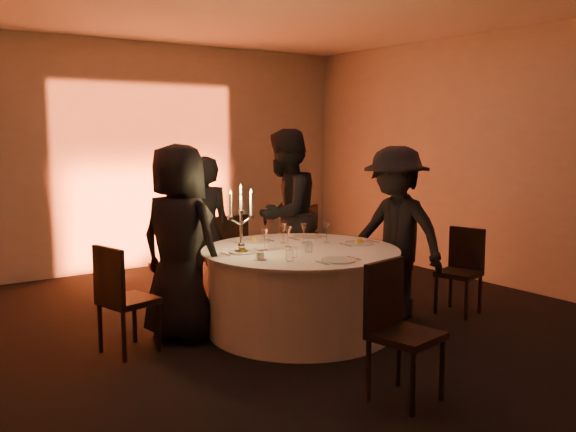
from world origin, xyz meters
TOP-DOWN VIEW (x-y plane):
  - floor at (0.00, 0.00)m, footprint 7.00×7.00m
  - wall_back at (0.00, 3.50)m, footprint 7.00×0.00m
  - wall_right at (3.00, 0.00)m, footprint 0.00×7.00m
  - uplighter_fixture at (0.00, 3.20)m, footprint 0.25×0.12m
  - banquet_table at (0.00, 0.00)m, footprint 1.80×1.80m
  - chair_left at (-1.57, 0.35)m, footprint 0.48×0.48m
  - chair_back_left at (-0.01, 1.36)m, footprint 0.41×0.41m
  - chair_back_right at (1.03, 1.40)m, footprint 0.58×0.58m
  - chair_right at (1.71, -0.42)m, footprint 0.46×0.46m
  - chair_front at (-0.33, -1.57)m, footprint 0.49×0.49m
  - guest_left at (-0.99, 0.45)m, footprint 0.85×1.00m
  - guest_back_left at (-0.32, 1.28)m, footprint 0.65×0.50m
  - guest_back_right at (0.54, 1.03)m, footprint 1.12×1.04m
  - guest_right at (1.03, -0.16)m, footprint 0.79×1.18m
  - plate_left at (-0.53, 0.15)m, footprint 0.36×0.24m
  - plate_back_left at (-0.16, 0.54)m, footprint 0.35×0.28m
  - plate_back_right at (0.42, 0.45)m, footprint 0.35×0.28m
  - plate_right at (0.62, -0.09)m, footprint 0.36×0.27m
  - plate_front at (-0.07, -0.62)m, footprint 0.36×0.28m
  - coffee_cup at (-0.57, -0.21)m, footprint 0.11×0.11m
  - candelabra at (-0.54, 0.14)m, footprint 0.26×0.12m
  - wine_glass_a at (0.04, 0.33)m, footprint 0.07×0.07m
  - wine_glass_b at (-0.30, 0.13)m, footprint 0.07×0.07m
  - wine_glass_c at (0.20, 0.23)m, footprint 0.07×0.07m
  - wine_glass_d at (-0.04, 0.15)m, footprint 0.07×0.07m
  - wine_glass_e at (0.39, 0.11)m, footprint 0.07×0.07m
  - tumbler_a at (-0.03, -0.16)m, footprint 0.07×0.07m
  - tumbler_b at (-0.39, -0.39)m, footprint 0.07×0.07m
  - tumbler_c at (-0.28, -0.28)m, footprint 0.07×0.07m

SIDE VIEW (x-z plane):
  - floor at x=0.00m, z-range 0.00..0.00m
  - uplighter_fixture at x=0.00m, z-range 0.00..0.10m
  - banquet_table at x=0.00m, z-range 0.00..0.77m
  - chair_right at x=1.71m, z-range 0.05..0.91m
  - chair_left at x=-1.57m, z-range 0.06..0.97m
  - chair_back_left at x=-0.01m, z-range 0.06..1.00m
  - chair_front at x=-0.33m, z-range 0.06..1.01m
  - chair_back_right at x=1.03m, z-range 0.06..1.02m
  - plate_back_right at x=0.42m, z-range 0.77..0.78m
  - plate_front at x=-0.07m, z-range 0.77..0.78m
  - plate_back_left at x=-0.16m, z-range 0.74..0.83m
  - plate_right at x=0.62m, z-range 0.75..0.83m
  - guest_back_left at x=-0.32m, z-range 0.00..1.58m
  - plate_left at x=-0.53m, z-range 0.75..0.83m
  - coffee_cup at x=-0.57m, z-range 0.77..0.83m
  - tumbler_a at x=-0.03m, z-range 0.77..0.86m
  - tumbler_b at x=-0.39m, z-range 0.77..0.86m
  - tumbler_c at x=-0.28m, z-range 0.77..0.86m
  - guest_right at x=1.03m, z-range 0.00..1.69m
  - guest_left at x=-0.99m, z-range 0.00..1.73m
  - wine_glass_a at x=0.04m, z-range 0.81..1.00m
  - wine_glass_b at x=-0.30m, z-range 0.81..1.00m
  - wine_glass_c at x=0.20m, z-range 0.81..1.00m
  - wine_glass_d at x=-0.04m, z-range 0.81..1.00m
  - wine_glass_e at x=0.39m, z-range 0.81..1.00m
  - guest_back_right at x=0.54m, z-range 0.00..1.86m
  - candelabra at x=-0.54m, z-range 0.68..1.29m
  - wall_back at x=0.00m, z-range -2.00..5.00m
  - wall_right at x=3.00m, z-range -2.00..5.00m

